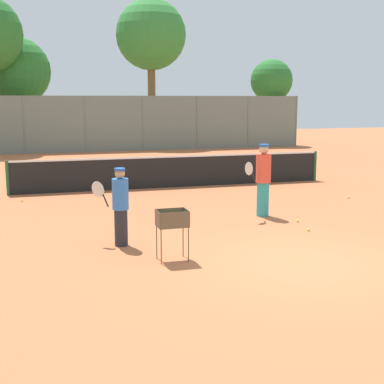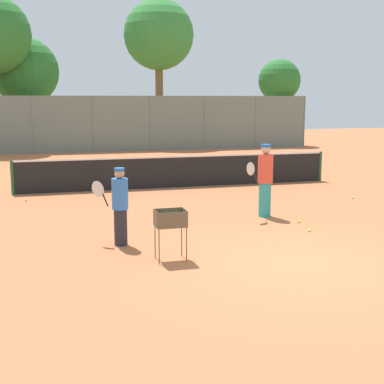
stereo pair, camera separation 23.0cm
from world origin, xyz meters
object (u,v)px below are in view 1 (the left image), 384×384
tennis_net (174,171)px  ball_cart (173,223)px  player_red_cap (263,179)px  player_white_outfit (120,206)px

tennis_net → ball_cart: (-2.15, -8.01, 0.15)m
tennis_net → player_red_cap: 5.11m
tennis_net → player_red_cap: (0.99, -5.00, 0.39)m
player_white_outfit → player_red_cap: player_red_cap is taller
tennis_net → player_red_cap: size_ratio=5.87×
player_white_outfit → player_red_cap: (3.90, 1.73, 0.12)m
tennis_net → player_red_cap: bearing=-78.8°
player_white_outfit → ball_cart: player_white_outfit is taller
player_white_outfit → ball_cart: bearing=159.1°
player_red_cap → ball_cart: 4.36m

